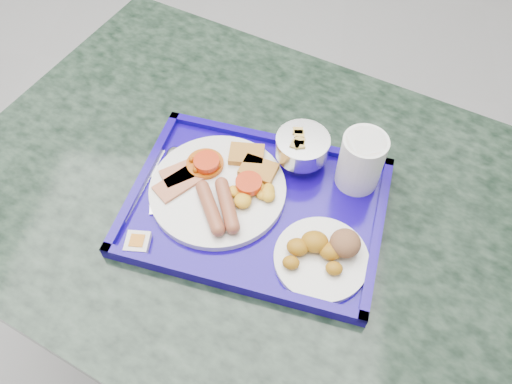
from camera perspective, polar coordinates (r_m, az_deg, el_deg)
floor at (r=1.81m, az=-13.10°, el=-0.53°), size 6.00×6.00×0.00m
table at (r=1.04m, az=1.68°, el=-6.95°), size 1.36×1.13×0.73m
tray at (r=0.86m, az=0.00°, el=-1.75°), size 0.47×0.37×0.03m
main_plate at (r=0.87m, az=-3.96°, el=0.58°), size 0.24×0.24×0.04m
bread_plate at (r=0.80m, az=7.79°, el=-6.92°), size 0.15×0.15×0.05m
fruit_bowl at (r=0.88m, az=5.28°, el=5.19°), size 0.09×0.09×0.07m
juice_cup at (r=0.86m, az=11.94°, el=3.61°), size 0.08×0.08×0.11m
spoon at (r=0.92m, az=-10.06°, el=3.28°), size 0.05×0.15×0.01m
knife at (r=0.90m, az=-12.71°, el=0.85°), size 0.04×0.16×0.00m
jam_packet at (r=0.83m, az=-13.37°, el=-5.64°), size 0.04×0.04×0.02m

